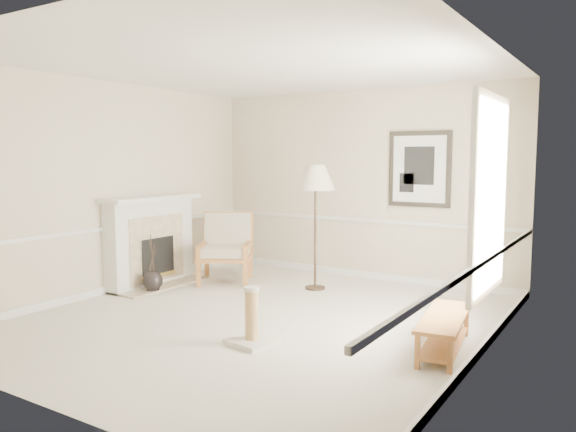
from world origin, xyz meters
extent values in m
plane|color=silver|center=(0.00, 0.00, 0.00)|extent=(5.50, 5.50, 0.00)
cube|color=beige|center=(0.00, 2.75, 1.45)|extent=(5.00, 0.04, 2.90)
cube|color=beige|center=(0.00, -2.75, 1.45)|extent=(5.00, 0.04, 2.90)
cube|color=beige|center=(-2.50, 0.00, 1.45)|extent=(0.04, 5.50, 2.90)
cube|color=beige|center=(2.50, 0.00, 1.45)|extent=(0.04, 5.50, 2.90)
cube|color=white|center=(0.00, 0.00, 2.90)|extent=(5.00, 5.50, 0.04)
cube|color=white|center=(0.00, 2.73, 0.05)|extent=(4.95, 0.04, 0.10)
cube|color=white|center=(0.00, 2.73, 0.90)|extent=(4.95, 0.04, 0.05)
cube|color=white|center=(2.46, 0.40, 1.50)|extent=(0.03, 1.20, 1.80)
cube|color=white|center=(2.45, 0.40, 1.50)|extent=(0.05, 1.34, 1.94)
cube|color=black|center=(0.95, 2.72, 1.70)|extent=(0.92, 0.04, 1.10)
cube|color=white|center=(0.95, 2.69, 1.70)|extent=(0.78, 0.01, 0.96)
cube|color=black|center=(0.95, 2.69, 1.75)|extent=(0.45, 0.01, 0.55)
cube|color=white|center=(-2.36, 0.60, 0.62)|extent=(0.28, 1.50, 1.25)
cube|color=white|center=(-2.31, 0.60, 1.28)|extent=(0.46, 1.64, 0.06)
cube|color=#C6B28E|center=(-2.21, 0.60, 0.55)|extent=(0.02, 1.05, 0.95)
cube|color=black|center=(-2.20, 0.60, 0.42)|extent=(0.02, 0.62, 0.58)
cube|color=gold|center=(-2.20, 0.60, 0.16)|extent=(0.01, 0.66, 0.05)
cube|color=#C6B28E|center=(-2.20, 0.60, 0.01)|extent=(0.60, 1.50, 0.03)
sphere|color=black|center=(-1.99, 0.28, 0.16)|extent=(0.28, 0.28, 0.28)
cylinder|color=black|center=(-1.99, 0.28, 0.04)|extent=(0.18, 0.18, 0.08)
cylinder|color=black|center=(-1.99, 0.28, 0.52)|extent=(0.04, 0.12, 0.44)
cylinder|color=black|center=(-1.99, 0.28, 0.49)|extent=(0.05, 0.15, 0.36)
cylinder|color=black|center=(-1.99, 0.28, 0.56)|extent=(0.03, 0.07, 0.52)
cube|color=#A56835|center=(-1.66, 0.85, 0.21)|extent=(0.09, 0.09, 0.42)
cube|color=#A56835|center=(-2.00, 1.44, 0.21)|extent=(0.09, 0.09, 0.42)
cube|color=#A56835|center=(-1.07, 1.19, 0.21)|extent=(0.09, 0.09, 0.42)
cube|color=#A56835|center=(-1.41, 1.78, 0.21)|extent=(0.09, 0.09, 0.42)
cube|color=#A56835|center=(-1.53, 1.32, 0.39)|extent=(1.05, 1.05, 0.06)
cube|color=#A56835|center=(-1.71, 1.62, 0.73)|extent=(0.76, 0.54, 0.60)
cube|color=#A56835|center=(-1.83, 1.14, 0.57)|extent=(0.45, 0.70, 0.06)
cube|color=#A56835|center=(-1.24, 1.49, 0.57)|extent=(0.45, 0.70, 0.06)
cube|color=white|center=(-1.53, 1.32, 0.48)|extent=(0.96, 0.96, 0.13)
cube|color=white|center=(-1.68, 1.56, 0.75)|extent=(0.72, 0.54, 0.54)
cylinder|color=black|center=(-0.18, 1.66, 0.02)|extent=(0.29, 0.29, 0.03)
cylinder|color=black|center=(-0.18, 1.66, 0.82)|extent=(0.04, 0.04, 1.59)
cone|color=beige|center=(-0.18, 1.66, 1.59)|extent=(0.63, 0.63, 0.35)
cube|color=#A56835|center=(2.15, 0.07, 0.34)|extent=(0.54, 1.28, 0.04)
cube|color=#A56835|center=(2.15, 0.07, 0.09)|extent=(0.47, 1.19, 0.03)
cube|color=#A56835|center=(2.09, -0.52, 0.16)|extent=(0.05, 0.05, 0.32)
cube|color=#A56835|center=(2.37, -0.48, 0.16)|extent=(0.05, 0.05, 0.32)
cube|color=#A56835|center=(1.93, 0.61, 0.16)|extent=(0.05, 0.05, 0.32)
cube|color=#A56835|center=(2.21, 0.65, 0.16)|extent=(0.05, 0.05, 0.32)
cube|color=silver|center=(0.46, -0.76, 0.03)|extent=(0.47, 0.47, 0.05)
cylinder|color=tan|center=(0.46, -0.76, 0.30)|extent=(0.13, 0.13, 0.49)
cylinder|color=silver|center=(0.46, -0.76, 0.57)|extent=(0.15, 0.15, 0.04)
camera|label=1|loc=(3.68, -5.19, 1.87)|focal=35.00mm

